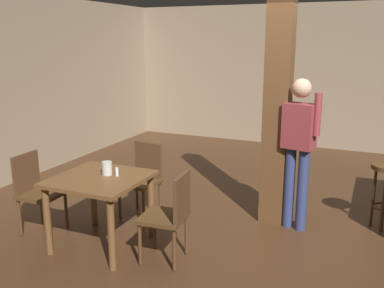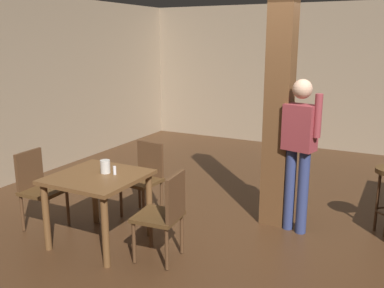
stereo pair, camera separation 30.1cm
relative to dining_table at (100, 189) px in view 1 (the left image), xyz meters
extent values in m
plane|color=#422816|center=(1.53, 0.78, -0.62)|extent=(10.80, 10.80, 0.00)
cube|color=gray|center=(1.53, 5.28, 0.78)|extent=(8.00, 0.10, 2.80)
cube|color=brown|center=(1.49, 1.38, 0.78)|extent=(0.28, 0.28, 2.80)
cube|color=brown|center=(0.00, 0.00, 0.11)|extent=(0.90, 0.90, 0.04)
cylinder|color=brown|center=(0.38, 0.38, -0.26)|extent=(0.07, 0.07, 0.72)
cylinder|color=brown|center=(-0.38, 0.38, -0.26)|extent=(0.07, 0.07, 0.72)
cylinder|color=brown|center=(0.38, -0.38, -0.26)|extent=(0.07, 0.07, 0.72)
cylinder|color=brown|center=(-0.38, -0.38, -0.26)|extent=(0.07, 0.07, 0.72)
cube|color=#4C3319|center=(0.74, -0.02, -0.17)|extent=(0.46, 0.46, 0.04)
cube|color=#4C301C|center=(0.93, 0.00, 0.05)|extent=(0.07, 0.38, 0.45)
cylinder|color=#4C301C|center=(0.58, -0.21, -0.40)|extent=(0.04, 0.04, 0.43)
cylinder|color=#4C301C|center=(0.55, 0.14, -0.40)|extent=(0.04, 0.04, 0.43)
cylinder|color=#4C301C|center=(0.93, -0.18, -0.40)|extent=(0.04, 0.04, 0.43)
cylinder|color=#4C301C|center=(0.90, 0.17, -0.40)|extent=(0.04, 0.04, 0.43)
cube|color=#4C3319|center=(0.00, 0.79, -0.17)|extent=(0.46, 0.46, 0.04)
cube|color=#4C301C|center=(0.02, 0.98, 0.05)|extent=(0.38, 0.07, 0.45)
cylinder|color=#4C301C|center=(0.16, 0.60, -0.40)|extent=(0.04, 0.04, 0.43)
cylinder|color=#4C301C|center=(-0.19, 0.63, -0.40)|extent=(0.04, 0.04, 0.43)
cylinder|color=#4C301C|center=(0.19, 0.94, -0.40)|extent=(0.04, 0.04, 0.43)
cylinder|color=#4C301C|center=(-0.16, 0.98, -0.40)|extent=(0.04, 0.04, 0.43)
cube|color=#4C3319|center=(-0.78, -0.01, -0.17)|extent=(0.43, 0.43, 0.04)
cube|color=#4C301C|center=(-0.98, -0.02, 0.05)|extent=(0.05, 0.38, 0.45)
cylinder|color=#4C301C|center=(-0.61, 0.17, -0.40)|extent=(0.04, 0.04, 0.43)
cylinder|color=#4C301C|center=(-0.60, -0.18, -0.40)|extent=(0.04, 0.04, 0.43)
cylinder|color=#4C301C|center=(-0.96, 0.16, -0.40)|extent=(0.04, 0.04, 0.43)
cylinder|color=#4C301C|center=(-0.95, -0.19, -0.40)|extent=(0.04, 0.04, 0.43)
cylinder|color=beige|center=(0.03, 0.10, 0.20)|extent=(0.10, 0.10, 0.14)
cylinder|color=silver|center=(0.15, 0.10, 0.18)|extent=(0.03, 0.03, 0.09)
cube|color=maroon|center=(1.77, 1.24, 0.58)|extent=(0.38, 0.28, 0.50)
sphere|color=tan|center=(1.77, 1.24, 0.99)|extent=(0.26, 0.26, 0.21)
cylinder|color=navy|center=(1.85, 1.22, -0.15)|extent=(0.15, 0.15, 0.95)
cylinder|color=navy|center=(1.70, 1.26, -0.15)|extent=(0.15, 0.15, 0.95)
cylinder|color=maroon|center=(1.96, 1.19, 0.73)|extent=(0.10, 0.10, 0.46)
cylinder|color=maroon|center=(1.58, 1.29, 0.73)|extent=(0.10, 0.10, 0.46)
torus|color=#422816|center=(2.71, 1.65, -0.37)|extent=(0.25, 0.25, 0.02)
cylinder|color=#422816|center=(2.71, 1.77, -0.27)|extent=(0.03, 0.03, 0.71)
cylinder|color=#422816|center=(2.71, 1.54, -0.27)|extent=(0.03, 0.03, 0.71)
cylinder|color=#422816|center=(2.59, 1.65, -0.27)|extent=(0.03, 0.03, 0.71)
camera|label=1|loc=(2.54, -3.43, 1.51)|focal=40.00mm
camera|label=2|loc=(2.81, -3.30, 1.51)|focal=40.00mm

